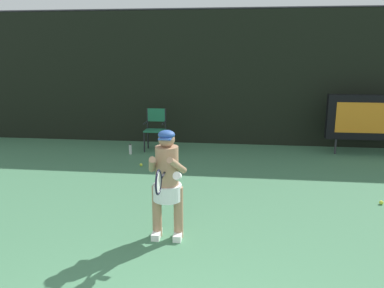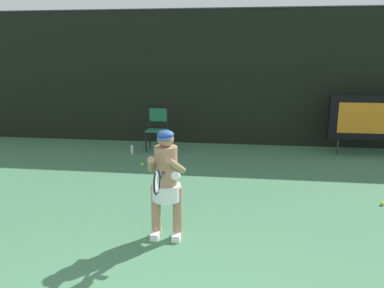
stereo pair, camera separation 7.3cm
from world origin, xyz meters
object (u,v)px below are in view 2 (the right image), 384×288
object	(u,v)px
scoreboard	(375,118)
umpire_chair	(157,127)
tennis_racket	(157,182)
tennis_ball_spare	(142,165)
tennis_ball_loose	(382,203)
water_bottle	(132,149)
tennis_player	(166,180)

from	to	relation	value
scoreboard	umpire_chair	bearing A→B (deg)	-178.21
tennis_racket	tennis_ball_spare	bearing A→B (deg)	114.51
umpire_chair	tennis_ball_spare	xyz separation A→B (m)	(-0.01, -1.51, -0.58)
tennis_ball_spare	tennis_ball_loose	bearing A→B (deg)	-20.35
umpire_chair	tennis_ball_loose	world-z (taller)	umpire_chair
scoreboard	tennis_ball_loose	xyz separation A→B (m)	(-0.83, -3.38, -0.91)
tennis_ball_loose	tennis_ball_spare	distance (m)	4.90
water_bottle	tennis_ball_spare	world-z (taller)	water_bottle
umpire_chair	tennis_ball_spare	distance (m)	1.62
tennis_racket	tennis_ball_loose	bearing A→B (deg)	38.74
umpire_chair	water_bottle	xyz separation A→B (m)	(-0.55, -0.49, -0.50)
water_bottle	tennis_ball_loose	bearing A→B (deg)	-27.93
tennis_player	tennis_racket	xyz separation A→B (m)	(-0.00, -0.50, 0.15)
umpire_chair	tennis_racket	world-z (taller)	tennis_racket
scoreboard	umpire_chair	distance (m)	5.42
tennis_player	umpire_chair	bearing A→B (deg)	104.20
scoreboard	tennis_player	distance (m)	6.52
tennis_ball_loose	umpire_chair	bearing A→B (deg)	144.97
tennis_racket	tennis_ball_spare	xyz separation A→B (m)	(-1.23, 3.82, -0.94)
scoreboard	tennis_player	world-z (taller)	tennis_player
umpire_chair	tennis_ball_spare	size ratio (longest dim) A/B	15.88
tennis_player	tennis_ball_spare	bearing A→B (deg)	110.42
tennis_racket	tennis_ball_loose	world-z (taller)	tennis_racket
scoreboard	water_bottle	xyz separation A→B (m)	(-5.96, -0.66, -0.82)
water_bottle	tennis_player	xyz separation A→B (m)	(1.77, -4.33, 0.71)
tennis_ball_spare	umpire_chair	bearing A→B (deg)	89.49
tennis_ball_loose	water_bottle	bearing A→B (deg)	152.07
umpire_chair	tennis_ball_loose	bearing A→B (deg)	-35.03
umpire_chair	tennis_player	bearing A→B (deg)	-75.80
umpire_chair	tennis_player	xyz separation A→B (m)	(1.22, -4.82, 0.21)
umpire_chair	water_bottle	world-z (taller)	umpire_chair
umpire_chair	tennis_racket	size ratio (longest dim) A/B	1.79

